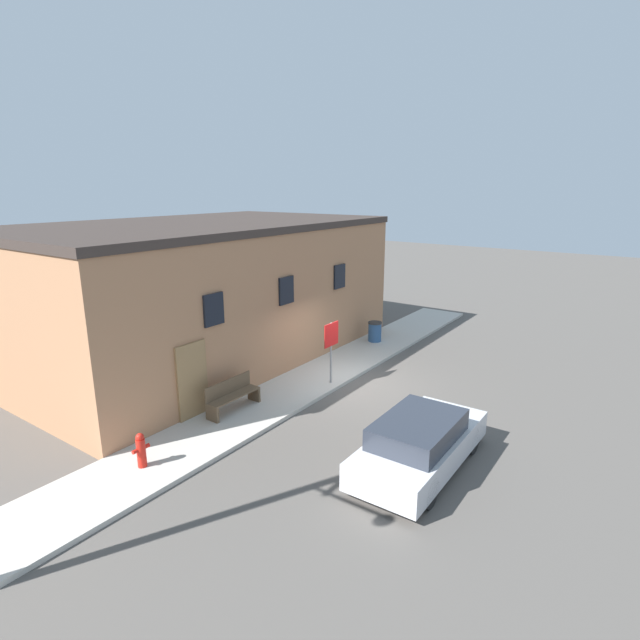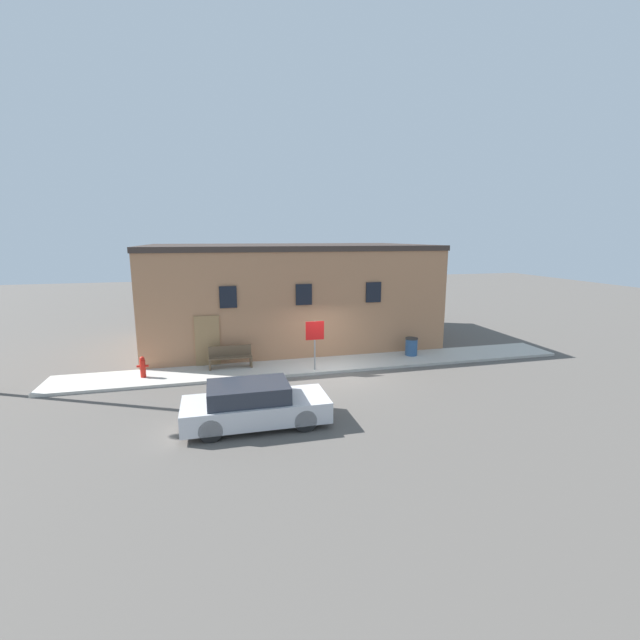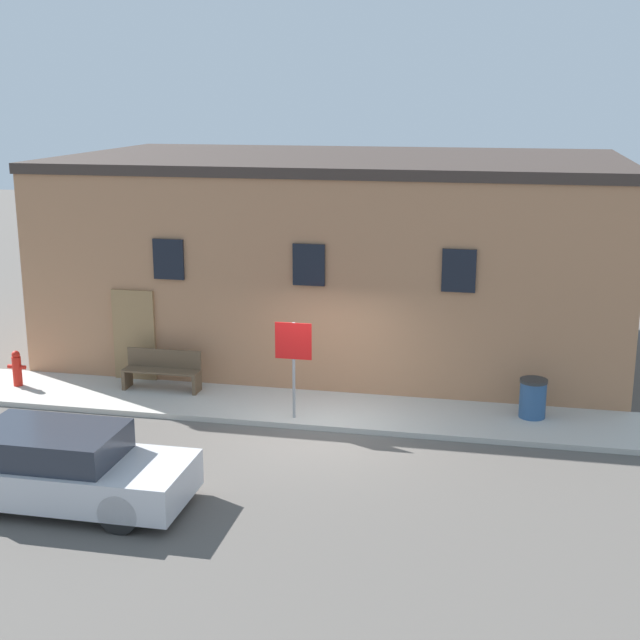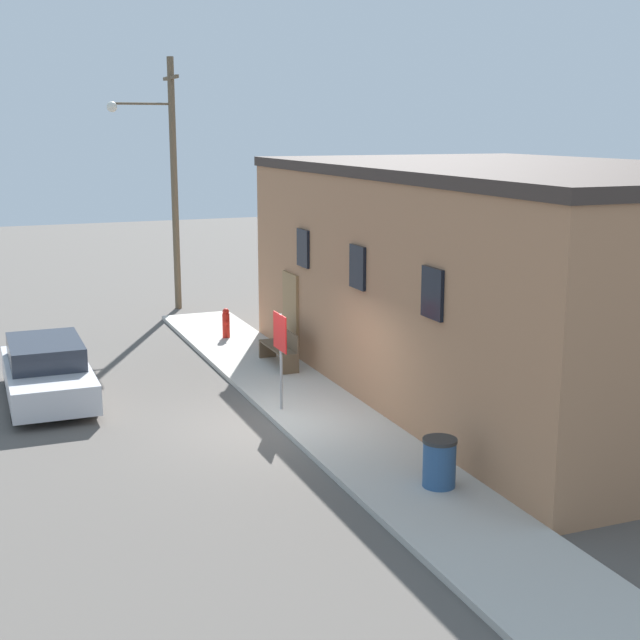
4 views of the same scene
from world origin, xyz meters
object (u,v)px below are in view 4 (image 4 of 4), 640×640
at_px(bench, 281,347).
at_px(parked_car, 47,372).
at_px(stop_sign, 280,343).
at_px(trash_bin, 439,462).
at_px(utility_pole, 169,173).
at_px(fire_hydrant, 226,323).

relative_size(bench, parked_car, 0.41).
height_order(stop_sign, trash_bin, stop_sign).
height_order(stop_sign, parked_car, stop_sign).
distance_m(utility_pole, parked_car, 10.58).
bearing_deg(bench, utility_pole, -174.60).
bearing_deg(stop_sign, parked_car, -123.35).
xyz_separation_m(utility_pole, parked_car, (8.73, -4.68, -3.72)).
bearing_deg(bench, stop_sign, -19.30).
bearing_deg(parked_car, stop_sign, 56.65).
bearing_deg(utility_pole, stop_sign, -1.78).
distance_m(fire_hydrant, utility_pole, 6.32).
relative_size(trash_bin, utility_pole, 0.10).
xyz_separation_m(fire_hydrant, stop_sign, (6.55, -0.71, 0.99)).
distance_m(fire_hydrant, trash_bin, 11.28).
relative_size(stop_sign, trash_bin, 2.48).
height_order(trash_bin, parked_car, parked_car).
bearing_deg(parked_car, utility_pole, 151.78).
relative_size(stop_sign, bench, 1.16).
bearing_deg(bench, trash_bin, -0.80).
bearing_deg(trash_bin, parked_car, -144.70).
bearing_deg(utility_pole, parked_car, -28.22).
distance_m(fire_hydrant, stop_sign, 6.66).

